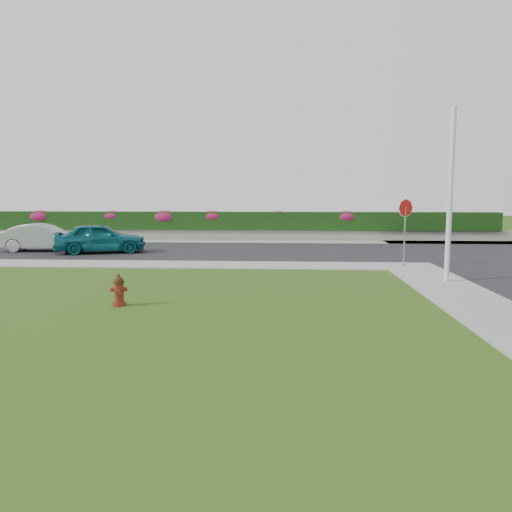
# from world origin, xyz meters

# --- Properties ---
(ground) EXTENTS (120.00, 120.00, 0.00)m
(ground) POSITION_xyz_m (0.00, 0.00, 0.00)
(ground) COLOR black
(ground) RESTS_ON ground
(street_far) EXTENTS (26.00, 8.00, 0.04)m
(street_far) POSITION_xyz_m (-5.00, 14.00, 0.02)
(street_far) COLOR black
(street_far) RESTS_ON ground
(sidewalk_far) EXTENTS (24.00, 2.00, 0.04)m
(sidewalk_far) POSITION_xyz_m (-6.00, 9.00, 0.02)
(sidewalk_far) COLOR gray
(sidewalk_far) RESTS_ON ground
(curb_corner) EXTENTS (2.00, 2.00, 0.04)m
(curb_corner) POSITION_xyz_m (7.00, 9.00, 0.02)
(curb_corner) COLOR gray
(curb_corner) RESTS_ON ground
(sidewalk_beyond) EXTENTS (34.00, 2.00, 0.04)m
(sidewalk_beyond) POSITION_xyz_m (-1.00, 19.00, 0.02)
(sidewalk_beyond) COLOR gray
(sidewalk_beyond) RESTS_ON ground
(retaining_wall) EXTENTS (34.00, 0.40, 0.60)m
(retaining_wall) POSITION_xyz_m (-1.00, 20.50, 0.30)
(retaining_wall) COLOR gray
(retaining_wall) RESTS_ON ground
(hedge) EXTENTS (32.00, 0.90, 1.10)m
(hedge) POSITION_xyz_m (-1.00, 20.60, 1.15)
(hedge) COLOR black
(hedge) RESTS_ON retaining_wall
(fire_hydrant) EXTENTS (0.40, 0.38, 0.77)m
(fire_hydrant) POSITION_xyz_m (-1.75, 1.78, 0.36)
(fire_hydrant) COLOR #54130D
(fire_hydrant) RESTS_ON ground
(sedan_teal) EXTENTS (4.37, 2.82, 1.38)m
(sedan_teal) POSITION_xyz_m (-6.29, 12.62, 0.73)
(sedan_teal) COLOR #0D5C67
(sedan_teal) RESTS_ON street_far
(sedan_silver) EXTENTS (4.08, 1.87, 1.30)m
(sedan_silver) POSITION_xyz_m (-9.32, 13.26, 0.69)
(sedan_silver) COLOR #A6A9AE
(sedan_silver) RESTS_ON street_far
(utility_pole) EXTENTS (0.16, 0.16, 5.34)m
(utility_pole) POSITION_xyz_m (7.29, 5.68, 2.67)
(utility_pole) COLOR silver
(utility_pole) RESTS_ON ground
(stop_sign) EXTENTS (0.62, 0.36, 2.57)m
(stop_sign) POSITION_xyz_m (6.75, 9.02, 1.91)
(stop_sign) COLOR slate
(stop_sign) RESTS_ON ground
(flower_clump_a) EXTENTS (1.55, 1.00, 0.77)m
(flower_clump_a) POSITION_xyz_m (-13.07, 20.50, 1.39)
(flower_clump_a) COLOR #A61C52
(flower_clump_a) RESTS_ON hedge
(flower_clump_b) EXTENTS (1.31, 0.84, 0.66)m
(flower_clump_b) POSITION_xyz_m (-8.52, 20.50, 1.44)
(flower_clump_b) COLOR #A61C52
(flower_clump_b) RESTS_ON hedge
(flower_clump_c) EXTENTS (1.56, 1.00, 0.78)m
(flower_clump_c) POSITION_xyz_m (-5.19, 20.50, 1.39)
(flower_clump_c) COLOR #A61C52
(flower_clump_c) RESTS_ON hedge
(flower_clump_d) EXTENTS (1.36, 0.88, 0.68)m
(flower_clump_d) POSITION_xyz_m (-2.19, 20.50, 1.43)
(flower_clump_d) COLOR #A61C52
(flower_clump_d) RESTS_ON hedge
(flower_clump_e) EXTENTS (1.07, 0.69, 0.54)m
(flower_clump_e) POSITION_xyz_m (1.79, 20.50, 1.49)
(flower_clump_e) COLOR #A61C52
(flower_clump_e) RESTS_ON hedge
(flower_clump_f) EXTENTS (1.41, 0.91, 0.70)m
(flower_clump_f) POSITION_xyz_m (5.93, 20.50, 1.42)
(flower_clump_f) COLOR #A61C52
(flower_clump_f) RESTS_ON hedge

